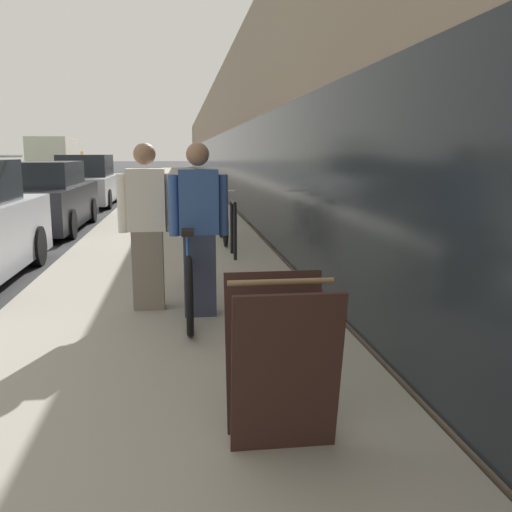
% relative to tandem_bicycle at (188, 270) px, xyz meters
% --- Properties ---
extents(sidewalk_slab, '(3.25, 70.00, 0.14)m').
position_rel_tandem_bicycle_xyz_m(sidewalk_slab, '(-0.24, 19.26, -0.44)').
color(sidewalk_slab, gray).
rests_on(sidewalk_slab, ground).
extents(storefront_facade, '(10.01, 70.00, 4.59)m').
position_rel_tandem_bicycle_xyz_m(storefront_facade, '(6.42, 27.26, 1.78)').
color(storefront_facade, gray).
rests_on(storefront_facade, ground).
extents(tandem_bicycle, '(0.52, 2.67, 0.87)m').
position_rel_tandem_bicycle_xyz_m(tandem_bicycle, '(0.00, 0.00, 0.00)').
color(tandem_bicycle, black).
rests_on(tandem_bicycle, sidewalk_slab).
extents(person_rider, '(0.56, 0.22, 1.64)m').
position_rel_tandem_bicycle_xyz_m(person_rider, '(0.11, -0.34, 0.45)').
color(person_rider, '#33384C').
rests_on(person_rider, sidewalk_slab).
extents(person_bystander, '(0.56, 0.22, 1.64)m').
position_rel_tandem_bicycle_xyz_m(person_bystander, '(-0.39, -0.05, 0.45)').
color(person_bystander, '#756B5B').
rests_on(person_bystander, sidewalk_slab).
extents(bike_rack_hoop, '(0.05, 0.60, 0.84)m').
position_rel_tandem_bicycle_xyz_m(bike_rack_hoop, '(0.72, 2.71, 0.14)').
color(bike_rack_hoop, black).
rests_on(bike_rack_hoop, sidewalk_slab).
extents(cruiser_bike_nearest, '(0.52, 1.77, 0.87)m').
position_rel_tandem_bicycle_xyz_m(cruiser_bike_nearest, '(0.67, 4.22, -0.01)').
color(cruiser_bike_nearest, black).
rests_on(cruiser_bike_nearest, sidewalk_slab).
extents(sandwich_board_sign, '(0.56, 0.56, 0.90)m').
position_rel_tandem_bicycle_xyz_m(sandwich_board_sign, '(0.46, -2.85, 0.08)').
color(sandwich_board_sign, '#331E19').
rests_on(sandwich_board_sign, sidewalk_slab).
extents(vintage_roadster_curbside, '(1.96, 4.62, 1.49)m').
position_rel_tandem_bicycle_xyz_m(vintage_roadster_curbside, '(-3.10, 7.14, 0.18)').
color(vintage_roadster_curbside, black).
rests_on(vintage_roadster_curbside, ground).
extents(parked_sedan_far, '(1.79, 4.54, 1.61)m').
position_rel_tandem_bicycle_xyz_m(parked_sedan_far, '(-3.02, 13.20, 0.21)').
color(parked_sedan_far, silver).
rests_on(parked_sedan_far, ground).
extents(moving_truck, '(2.33, 6.35, 2.56)m').
position_rel_tandem_bicycle_xyz_m(moving_truck, '(-7.46, 30.56, 0.79)').
color(moving_truck, orange).
rests_on(moving_truck, ground).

